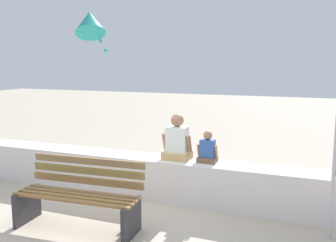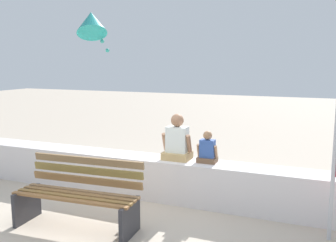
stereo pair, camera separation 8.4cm
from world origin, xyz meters
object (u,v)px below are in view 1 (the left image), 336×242
object	(u,v)px
person_adult	(177,142)
kite_teal	(90,22)
person_child	(208,150)
park_bench	(80,196)

from	to	relation	value
person_adult	kite_teal	distance (m)	3.21
person_child	kite_teal	bearing A→B (deg)	157.56
park_bench	kite_teal	world-z (taller)	kite_teal
kite_teal	person_adult	bearing A→B (deg)	-26.68
kite_teal	person_child	bearing A→B (deg)	-22.44
person_adult	person_child	world-z (taller)	person_adult
park_bench	person_adult	distance (m)	1.73
person_child	person_adult	bearing A→B (deg)	-179.97
person_adult	kite_teal	bearing A→B (deg)	153.32
kite_teal	park_bench	bearing A→B (deg)	-60.99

